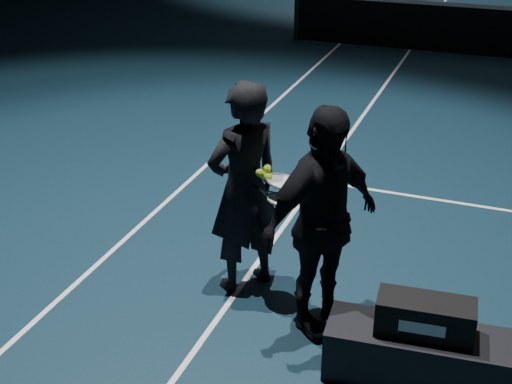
% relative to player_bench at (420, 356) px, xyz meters
% --- Properties ---
extents(net_post_left, '(0.10, 0.10, 1.10)m').
position_rel_player_bench_xyz_m(net_post_left, '(-3.94, 9.42, 0.35)').
color(net_post_left, black).
rests_on(net_post_left, floor).
extents(player_bench, '(1.38, 0.56, 0.40)m').
position_rel_player_bench_xyz_m(player_bench, '(0.00, 0.00, 0.00)').
color(player_bench, black).
rests_on(player_bench, floor).
extents(racket_bag, '(0.69, 0.34, 0.27)m').
position_rel_player_bench_xyz_m(racket_bag, '(0.00, 0.00, 0.34)').
color(racket_bag, black).
rests_on(racket_bag, player_bench).
extents(bag_signature, '(0.31, 0.03, 0.09)m').
position_rel_player_bench_xyz_m(bag_signature, '(0.00, -0.15, 0.34)').
color(bag_signature, white).
rests_on(bag_signature, racket_bag).
extents(player_a, '(0.76, 0.81, 1.86)m').
position_rel_player_bench_xyz_m(player_a, '(-1.64, 0.72, 0.73)').
color(player_a, black).
rests_on(player_a, floor).
extents(player_b, '(0.97, 1.16, 1.86)m').
position_rel_player_bench_xyz_m(player_b, '(-0.87, 0.36, 0.73)').
color(player_b, black).
rests_on(player_b, floor).
extents(racket_lower, '(0.71, 0.49, 0.03)m').
position_rel_player_bench_xyz_m(racket_lower, '(-1.23, 0.53, 0.78)').
color(racket_lower, black).
rests_on(racket_lower, player_a).
extents(racket_upper, '(0.71, 0.45, 0.10)m').
position_rel_player_bench_xyz_m(racket_upper, '(-1.26, 0.59, 0.91)').
color(racket_upper, black).
rests_on(racket_upper, player_b).
extents(tennis_balls, '(0.12, 0.10, 0.12)m').
position_rel_player_bench_xyz_m(tennis_balls, '(-1.40, 0.62, 0.94)').
color(tennis_balls, '#C5DC2E').
rests_on(tennis_balls, racket_upper).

